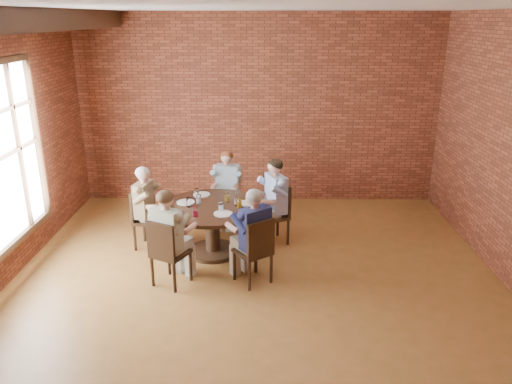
{
  "coord_description": "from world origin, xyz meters",
  "views": [
    {
      "loc": [
        0.09,
        -5.49,
        3.31
      ],
      "look_at": [
        -0.01,
        1.0,
        1.02
      ],
      "focal_mm": 35.0,
      "sensor_mm": 36.0,
      "label": 1
    }
  ],
  "objects_px": {
    "diner_a": "(272,202)",
    "diner_b": "(227,189)",
    "chair_a": "(277,211)",
    "smartphone": "(224,214)",
    "chair_d": "(167,251)",
    "diner_e": "(253,236)",
    "chair_e": "(256,249)",
    "diner_c": "(148,208)",
    "chair_c": "(144,216)",
    "chair_b": "(228,195)",
    "dining_table": "(212,220)",
    "diner_d": "(170,238)"
  },
  "relations": [
    {
      "from": "diner_b",
      "to": "chair_e",
      "type": "bearing_deg",
      "value": -68.23
    },
    {
      "from": "diner_b",
      "to": "smartphone",
      "type": "relative_size",
      "value": 8.45
    },
    {
      "from": "diner_b",
      "to": "chair_e",
      "type": "distance_m",
      "value": 2.05
    },
    {
      "from": "chair_c",
      "to": "chair_e",
      "type": "xyz_separation_m",
      "value": [
        1.69,
        -1.1,
        0.01
      ]
    },
    {
      "from": "diner_a",
      "to": "diner_c",
      "type": "bearing_deg",
      "value": -108.06
    },
    {
      "from": "chair_c",
      "to": "diner_e",
      "type": "xyz_separation_m",
      "value": [
        1.65,
        -1.03,
        0.16
      ]
    },
    {
      "from": "diner_b",
      "to": "chair_d",
      "type": "bearing_deg",
      "value": -99.65
    },
    {
      "from": "chair_d",
      "to": "dining_table",
      "type": "bearing_deg",
      "value": -90.0
    },
    {
      "from": "chair_b",
      "to": "chair_e",
      "type": "bearing_deg",
      "value": -68.98
    },
    {
      "from": "diner_b",
      "to": "diner_a",
      "type": "bearing_deg",
      "value": -36.26
    },
    {
      "from": "chair_a",
      "to": "chair_c",
      "type": "bearing_deg",
      "value": -107.94
    },
    {
      "from": "chair_b",
      "to": "diner_c",
      "type": "bearing_deg",
      "value": -131.78
    },
    {
      "from": "dining_table",
      "to": "diner_c",
      "type": "xyz_separation_m",
      "value": [
        -0.97,
        0.2,
        0.1
      ]
    },
    {
      "from": "chair_b",
      "to": "diner_d",
      "type": "relative_size",
      "value": 0.69
    },
    {
      "from": "diner_a",
      "to": "smartphone",
      "type": "bearing_deg",
      "value": -67.38
    },
    {
      "from": "chair_c",
      "to": "chair_d",
      "type": "relative_size",
      "value": 0.98
    },
    {
      "from": "chair_a",
      "to": "smartphone",
      "type": "bearing_deg",
      "value": -69.15
    },
    {
      "from": "chair_b",
      "to": "diner_b",
      "type": "xyz_separation_m",
      "value": [
        -0.01,
        -0.07,
        0.14
      ]
    },
    {
      "from": "diner_b",
      "to": "smartphone",
      "type": "bearing_deg",
      "value": -79.99
    },
    {
      "from": "dining_table",
      "to": "chair_a",
      "type": "bearing_deg",
      "value": 24.11
    },
    {
      "from": "chair_e",
      "to": "diner_e",
      "type": "height_order",
      "value": "diner_e"
    },
    {
      "from": "chair_e",
      "to": "smartphone",
      "type": "xyz_separation_m",
      "value": [
        -0.44,
        0.57,
        0.26
      ]
    },
    {
      "from": "diner_b",
      "to": "diner_e",
      "type": "xyz_separation_m",
      "value": [
        0.46,
        -1.92,
        0.02
      ]
    },
    {
      "from": "diner_b",
      "to": "smartphone",
      "type": "xyz_separation_m",
      "value": [
        0.07,
        -1.41,
        0.13
      ]
    },
    {
      "from": "chair_d",
      "to": "diner_e",
      "type": "distance_m",
      "value": 1.11
    },
    {
      "from": "diner_b",
      "to": "chair_d",
      "type": "distance_m",
      "value": 2.15
    },
    {
      "from": "diner_a",
      "to": "chair_e",
      "type": "height_order",
      "value": "diner_a"
    },
    {
      "from": "diner_b",
      "to": "diner_e",
      "type": "bearing_deg",
      "value": -69.1
    },
    {
      "from": "diner_a",
      "to": "chair_b",
      "type": "relative_size",
      "value": 1.49
    },
    {
      "from": "diner_c",
      "to": "chair_d",
      "type": "xyz_separation_m",
      "value": [
        0.48,
        -1.16,
        -0.13
      ]
    },
    {
      "from": "chair_b",
      "to": "smartphone",
      "type": "xyz_separation_m",
      "value": [
        0.06,
        -1.49,
        0.27
      ]
    },
    {
      "from": "dining_table",
      "to": "diner_b",
      "type": "height_order",
      "value": "diner_b"
    },
    {
      "from": "diner_c",
      "to": "chair_b",
      "type": "bearing_deg",
      "value": -37.7
    },
    {
      "from": "chair_d",
      "to": "diner_e",
      "type": "xyz_separation_m",
      "value": [
        1.09,
        0.14,
        0.15
      ]
    },
    {
      "from": "diner_b",
      "to": "chair_d",
      "type": "relative_size",
      "value": 1.37
    },
    {
      "from": "chair_d",
      "to": "diner_c",
      "type": "bearing_deg",
      "value": -40.41
    },
    {
      "from": "diner_a",
      "to": "chair_e",
      "type": "relative_size",
      "value": 1.45
    },
    {
      "from": "chair_a",
      "to": "diner_d",
      "type": "distance_m",
      "value": 1.93
    },
    {
      "from": "chair_a",
      "to": "chair_d",
      "type": "distance_m",
      "value": 2.0
    },
    {
      "from": "diner_a",
      "to": "diner_b",
      "type": "distance_m",
      "value": 1.02
    },
    {
      "from": "diner_b",
      "to": "chair_c",
      "type": "height_order",
      "value": "diner_b"
    },
    {
      "from": "dining_table",
      "to": "chair_b",
      "type": "bearing_deg",
      "value": 82.64
    },
    {
      "from": "diner_d",
      "to": "chair_a",
      "type": "bearing_deg",
      "value": -109.99
    },
    {
      "from": "dining_table",
      "to": "diner_c",
      "type": "relative_size",
      "value": 1.18
    },
    {
      "from": "diner_e",
      "to": "chair_b",
      "type": "bearing_deg",
      "value": -113.43
    },
    {
      "from": "chair_a",
      "to": "chair_b",
      "type": "height_order",
      "value": "chair_a"
    },
    {
      "from": "dining_table",
      "to": "chair_d",
      "type": "distance_m",
      "value": 1.08
    },
    {
      "from": "chair_e",
      "to": "diner_d",
      "type": "bearing_deg",
      "value": -36.14
    },
    {
      "from": "chair_b",
      "to": "diner_d",
      "type": "bearing_deg",
      "value": -98.95
    },
    {
      "from": "dining_table",
      "to": "chair_b",
      "type": "xyz_separation_m",
      "value": [
        0.15,
        1.17,
        -0.04
      ]
    }
  ]
}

